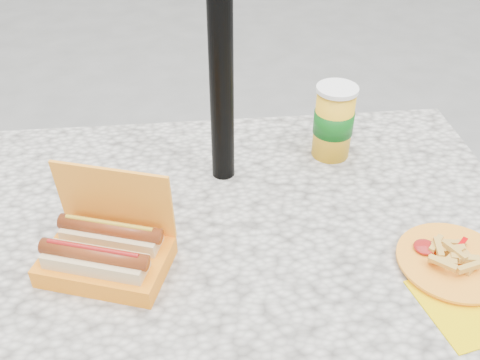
{
  "coord_description": "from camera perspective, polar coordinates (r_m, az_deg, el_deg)",
  "views": [
    {
      "loc": [
        -0.06,
        -0.82,
        1.46
      ],
      "look_at": [
        0.03,
        0.06,
        0.8
      ],
      "focal_mm": 40.0,
      "sensor_mm": 36.0,
      "label": 1
    }
  ],
  "objects": [
    {
      "name": "picnic_table",
      "position": [
        1.16,
        -1.05,
        -8.3
      ],
      "size": [
        1.2,
        0.8,
        0.75
      ],
      "color": "beige",
      "rests_on": "ground"
    },
    {
      "name": "hotdog_box",
      "position": [
        0.99,
        -14.12,
        -7.35
      ],
      "size": [
        0.26,
        0.21,
        0.18
      ],
      "rotation": [
        0.0,
        0.0,
        -0.33
      ],
      "color": "orange",
      "rests_on": "picnic_table"
    },
    {
      "name": "fries_plate",
      "position": [
        1.05,
        21.84,
        -8.31
      ],
      "size": [
        0.21,
        0.29,
        0.04
      ],
      "rotation": [
        0.0,
        0.0,
        0.2
      ],
      "color": "#F9D200",
      "rests_on": "picnic_table"
    },
    {
      "name": "soda_cup",
      "position": [
        1.25,
        9.95,
        6.15
      ],
      "size": [
        0.09,
        0.09,
        0.18
      ],
      "rotation": [
        0.0,
        0.0,
        -0.29
      ],
      "color": "yellow",
      "rests_on": "picnic_table"
    },
    {
      "name": "umbrella_pole",
      "position": [
        1.04,
        -2.14,
        16.45
      ],
      "size": [
        0.05,
        0.05,
        2.2
      ],
      "primitive_type": "cylinder",
      "color": "black",
      "rests_on": "ground"
    }
  ]
}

